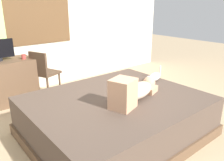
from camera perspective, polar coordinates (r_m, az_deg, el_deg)
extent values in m
plane|color=tan|center=(3.09, 3.38, -13.28)|extent=(16.00, 16.00, 0.00)
cube|color=beige|center=(4.72, -17.70, 15.69)|extent=(6.40, 0.12, 2.90)
cube|color=brown|center=(4.64, -17.95, 16.66)|extent=(1.24, 0.02, 1.29)
cube|color=white|center=(4.63, -17.94, 16.66)|extent=(1.16, 0.02, 1.21)
cube|color=brown|center=(3.06, 0.95, -12.06)|extent=(2.14, 1.78, 0.14)
cube|color=#4C3D33|center=(2.93, 0.98, -7.69)|extent=(2.07, 1.73, 0.38)
ellipsoid|color=#CCB299|center=(2.86, 6.50, -2.47)|extent=(0.61, 0.42, 0.17)
sphere|color=tan|center=(3.15, 9.23, -0.56)|extent=(0.17, 0.17, 0.17)
cube|color=tan|center=(2.52, 2.74, -3.34)|extent=(0.32, 0.31, 0.34)
cube|color=tan|center=(3.07, 8.29, -1.98)|extent=(0.28, 0.33, 0.08)
ellipsoid|color=silver|center=(3.48, 10.58, 0.88)|extent=(0.27, 0.15, 0.13)
sphere|color=silver|center=(3.35, 9.18, 0.44)|extent=(0.08, 0.08, 0.08)
cylinder|color=silver|center=(3.59, 11.91, 2.41)|extent=(0.03, 0.03, 0.16)
cube|color=brown|center=(4.26, -24.76, -0.28)|extent=(0.90, 0.56, 0.74)
cylinder|color=#B23D38|center=(4.14, -21.18, 5.57)|extent=(0.07, 0.07, 0.08)
cylinder|color=#4C3828|center=(4.50, -15.77, -0.31)|extent=(0.04, 0.04, 0.44)
cylinder|color=#4C3828|center=(4.29, -12.87, -0.96)|extent=(0.04, 0.04, 0.44)
cylinder|color=#4C3828|center=(4.30, -18.58, -1.46)|extent=(0.04, 0.04, 0.44)
cylinder|color=#4C3828|center=(4.09, -15.67, -2.21)|extent=(0.04, 0.04, 0.44)
cube|color=#4C3828|center=(4.22, -16.01, 1.85)|extent=(0.49, 0.49, 0.04)
cube|color=#4C3828|center=(4.05, -17.95, 4.06)|extent=(0.18, 0.37, 0.38)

